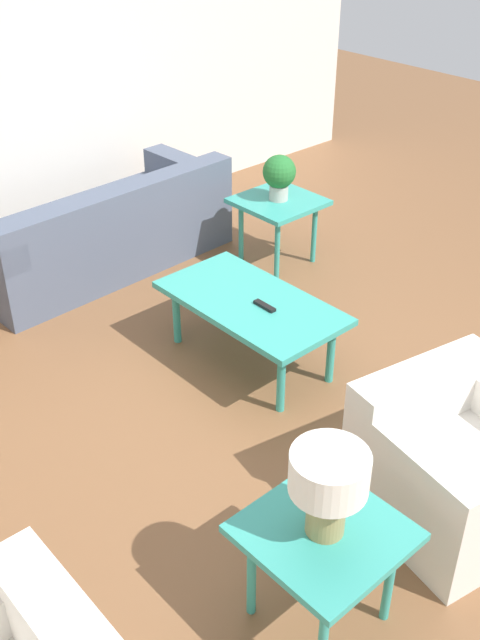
% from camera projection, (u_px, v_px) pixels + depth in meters
% --- Properties ---
extents(ground_plane, '(14.00, 14.00, 0.00)m').
position_uv_depth(ground_plane, '(302.00, 395.00, 4.53)').
color(ground_plane, brown).
extents(wall_right, '(0.12, 7.20, 2.70)m').
position_uv_depth(wall_right, '(21.00, 71.00, 5.72)').
color(wall_right, silver).
rests_on(wall_right, ground_plane).
extents(sofa, '(0.96, 2.07, 0.73)m').
position_uv_depth(sofa, '(101.00, 233.00, 5.78)').
color(sofa, '#4C566B').
rests_on(sofa, ground_plane).
extents(armchair, '(0.94, 0.95, 0.70)m').
position_uv_depth(armchair, '(453.00, 464.00, 3.61)').
color(armchair, silver).
rests_on(armchair, ground_plane).
extents(coffee_table, '(1.18, 0.63, 0.45)m').
position_uv_depth(coffee_table, '(251.00, 306.00, 4.62)').
color(coffee_table, teal).
rests_on(coffee_table, ground_plane).
extents(side_table_plant, '(0.59, 0.59, 0.53)m').
position_uv_depth(side_table_plant, '(278.00, 208.00, 5.75)').
color(side_table_plant, teal).
rests_on(side_table_plant, ground_plane).
extents(side_table_lamp, '(0.59, 0.59, 0.53)m').
position_uv_depth(side_table_lamp, '(323.00, 542.00, 3.00)').
color(side_table_lamp, teal).
rests_on(side_table_lamp, ground_plane).
extents(potted_plant, '(0.25, 0.25, 0.35)m').
position_uv_depth(potted_plant, '(279.00, 174.00, 5.60)').
color(potted_plant, '#B2ADA3').
rests_on(potted_plant, side_table_plant).
extents(table_lamp, '(0.31, 0.31, 0.39)m').
position_uv_depth(table_lamp, '(328.00, 482.00, 2.82)').
color(table_lamp, '#997F4C').
rests_on(table_lamp, side_table_lamp).
extents(remote_control, '(0.16, 0.04, 0.02)m').
position_uv_depth(remote_control, '(265.00, 306.00, 4.51)').
color(remote_control, black).
rests_on(remote_control, coffee_table).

